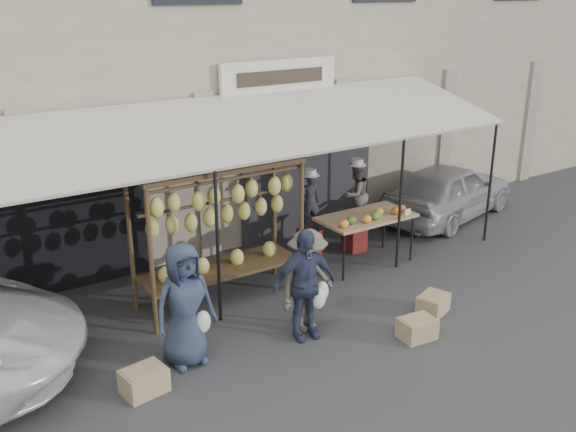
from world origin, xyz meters
The scene contains 16 objects.
ground_plane centered at (0.00, 0.00, 0.00)m, with size 90.00×90.00×0.00m, color #2D2D30.
shophouse centered at (0.00, 6.50, 3.65)m, with size 24.00×6.15×7.30m.
awning centered at (0.01, 2.28, 2.57)m, with size 10.00×2.35×2.92m.
banana_rack centered at (-0.69, 1.65, 1.57)m, with size 2.60×0.90×2.24m.
produce_table centered at (2.13, 1.55, 0.87)m, with size 1.70×0.90×1.04m.
vendor_left centered at (1.55, 2.48, 1.02)m, with size 0.39×0.25×1.06m, color #2A2934.
vendor_right centered at (2.37, 2.18, 1.09)m, with size 0.58×0.45×1.19m, color #655D57.
customer_left centered at (-1.89, 0.38, 0.84)m, with size 0.82×0.53×1.67m, color #2C3650.
customer_mid centered at (-0.23, 0.09, 0.80)m, with size 0.94×0.39×1.61m, color #323A58.
customer_right centered at (-0.07, 0.24, 0.76)m, with size 0.98×0.57×1.52m, color #564E48.
stool_left centered at (1.55, 2.48, 0.24)m, with size 0.35×0.35×0.49m, color maroon.
stool_right centered at (2.37, 2.18, 0.25)m, with size 0.36×0.36×0.50m, color maroon.
crate_near_a centered at (1.07, -0.83, 0.15)m, with size 0.49×0.37×0.29m, color tan.
crate_near_b centered at (1.80, -0.41, 0.14)m, with size 0.48×0.36×0.29m, color tan.
crate_far centered at (-2.61, 0.06, 0.15)m, with size 0.52×0.39×0.31m, color tan.
sedan centered at (5.18, 2.50, 0.61)m, with size 1.43×3.55×1.21m, color #A0A0A5.
Camera 1 is at (-4.82, -6.46, 4.65)m, focal length 40.00 mm.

